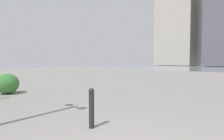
% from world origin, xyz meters
% --- Properties ---
extents(building_annex, '(13.31, 14.95, 24.95)m').
position_xyz_m(building_annex, '(25.88, -67.79, 12.48)').
color(building_annex, '#B2A899').
rests_on(building_annex, ground).
extents(bollard_near, '(0.13, 0.13, 0.90)m').
position_xyz_m(bollard_near, '(1.58, -0.85, 0.47)').
color(bollard_near, '#232328').
rests_on(bollard_near, ground).
extents(shrub_low, '(1.10, 0.99, 0.93)m').
position_xyz_m(shrub_low, '(7.73, -1.19, 0.47)').
color(shrub_low, '#387533').
rests_on(shrub_low, ground).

